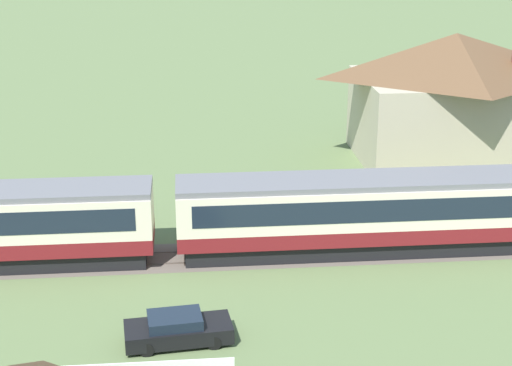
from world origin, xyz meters
TOP-DOWN VIEW (x-y plane):
  - passenger_train at (-28.20, -0.40)m, footprint 102.23×3.23m
  - railway_track at (-31.87, -0.40)m, footprint 149.04×3.60m
  - station_house_brown_roof at (-18.74, 14.91)m, footprint 13.95×10.29m
  - parked_car_black at (-38.16, -8.86)m, footprint 4.63×2.27m

SIDE VIEW (x-z plane):
  - railway_track at x=-31.87m, z-range -0.01..0.03m
  - parked_car_black at x=-38.16m, z-range -0.03..1.28m
  - passenger_train at x=-28.20m, z-range 0.22..4.32m
  - station_house_brown_roof at x=-18.74m, z-range 0.16..9.22m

